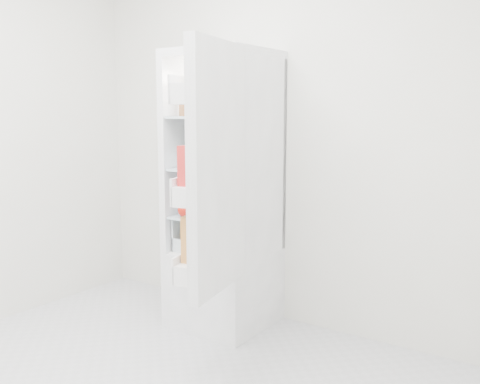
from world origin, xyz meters
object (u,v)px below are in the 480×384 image
Objects in this scene: refrigerator at (228,225)px; fridge_door at (213,174)px; red_cabbage at (227,206)px; mushroom_bowl at (198,208)px.

fridge_door is at bearing -60.04° from refrigerator.
fridge_door reaches higher than red_cabbage.
refrigerator is at bearing 17.86° from fridge_door.
refrigerator is at bearing 124.74° from red_cabbage.
mushroom_bowl is at bearing 33.38° from fridge_door.
red_cabbage is at bearing 16.36° from fridge_door.
mushroom_bowl is 0.77m from fridge_door.
fridge_door reaches higher than mushroom_bowl.
red_cabbage is 0.12× the size of fridge_door.
red_cabbage is 0.62m from fridge_door.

